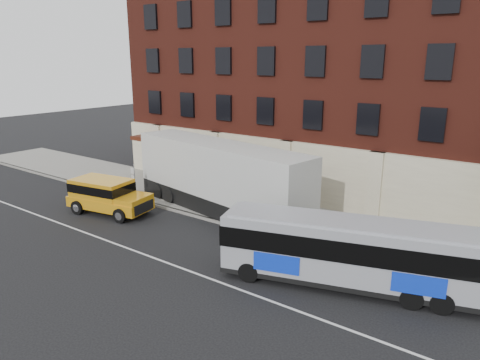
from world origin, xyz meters
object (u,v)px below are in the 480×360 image
Objects in this scene: yellow_suv at (106,194)px; shipping_container at (219,179)px; city_bus at (350,251)px; sign_pole at (134,179)px.

shipping_container reaches higher than yellow_suv.
shipping_container reaches higher than city_bus.
yellow_suv is (0.61, -2.76, -0.24)m from sign_pole.
sign_pole is 0.23× the size of city_bus.
yellow_suv is at bearing -143.96° from shipping_container.
city_bus is at bearing -21.78° from shipping_container.
yellow_suv is at bearing -179.77° from city_bus.
yellow_suv is 7.10m from shipping_container.
city_bus is 11.00m from shipping_container.
shipping_container is at bearing 12.34° from sign_pole.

